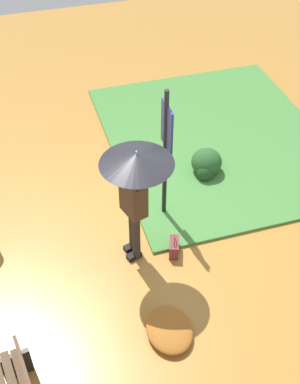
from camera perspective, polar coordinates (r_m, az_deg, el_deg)
ground_plane at (r=7.92m, az=-1.68°, el=-5.11°), size 18.00×18.00×0.00m
grass_verge at (r=9.86m, az=7.45°, el=5.93°), size 4.80×4.00×0.05m
person_with_umbrella at (r=6.56m, az=-1.68°, el=1.56°), size 0.96×0.96×2.04m
info_sign_post at (r=7.35m, az=1.83°, el=5.68°), size 0.44×0.07×2.30m
handbag at (r=7.63m, az=2.71°, el=-6.19°), size 0.33×0.23×0.37m
shrub_cluster at (r=8.93m, az=6.34°, el=3.16°), size 0.59×0.54×0.48m
leaf_pile_near_person at (r=6.83m, az=2.18°, el=-15.21°), size 0.74×0.60×0.16m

